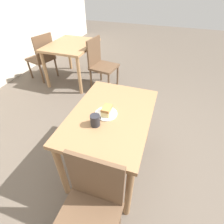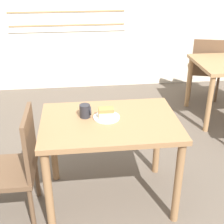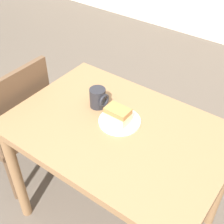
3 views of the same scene
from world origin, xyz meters
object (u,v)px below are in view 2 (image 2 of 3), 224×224
chair_far_opposite (205,67)px  plate (107,117)px  coffee_mug (85,111)px  cake_slice (106,113)px  chair_near_window (15,164)px  dining_table_near (110,133)px

chair_far_opposite → plate: size_ratio=4.36×
chair_far_opposite → plate: (-1.60, -1.93, 0.29)m
chair_far_opposite → coffee_mug: (-1.76, -1.90, 0.34)m
cake_slice → coffee_mug: coffee_mug is taller
chair_near_window → coffee_mug: 0.66m
plate → cake_slice: 0.05m
dining_table_near → chair_near_window: chair_near_window is taller
cake_slice → coffee_mug: (-0.16, 0.05, 0.00)m
chair_far_opposite → coffee_mug: chair_far_opposite is taller
coffee_mug → chair_near_window: bearing=-162.8°
chair_near_window → coffee_mug: bearing=107.2°
cake_slice → chair_near_window: bearing=-170.2°
cake_slice → coffee_mug: 0.16m
dining_table_near → cake_slice: 0.17m
chair_near_window → chair_far_opposite: bearing=131.9°
plate → cake_slice: (-0.00, -0.01, 0.04)m
dining_table_near → chair_far_opposite: bearing=51.4°
plate → coffee_mug: 0.17m
plate → cake_slice: bearing=-113.8°
dining_table_near → plate: bearing=117.2°
chair_far_opposite → plate: chair_far_opposite is taller
dining_table_near → chair_far_opposite: size_ratio=1.18×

